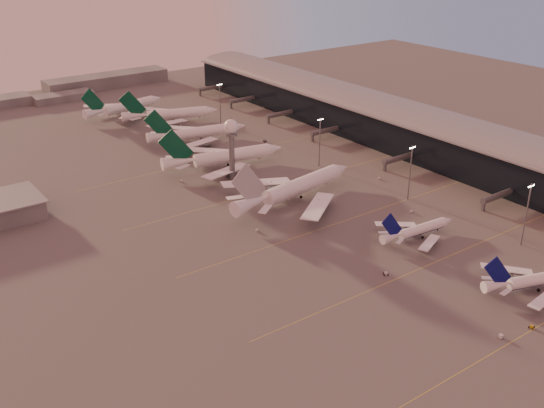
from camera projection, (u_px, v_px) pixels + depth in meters
ground at (416, 293)px, 210.25m from camera, size 700.00×700.00×0.00m
taxiway_markings at (365, 213)px, 267.70m from camera, size 180.00×185.25×0.02m
terminal at (401, 126)px, 345.13m from camera, size 57.00×362.00×23.04m
radar_tower at (231, 138)px, 293.02m from camera, size 6.40×6.40×31.10m
mast_a at (527, 212)px, 235.74m from camera, size 3.60×0.56×25.00m
mast_b at (410, 170)px, 274.76m from camera, size 3.60×0.56×25.00m
mast_c at (320, 140)px, 312.71m from camera, size 3.60×0.56×25.00m
mast_d at (220, 102)px, 378.12m from camera, size 3.60×0.56×25.00m
distant_horizon at (73, 88)px, 450.26m from camera, size 165.00×37.50×9.00m
narrowbody_near at (533, 282)px, 210.48m from camera, size 37.55×29.44×15.26m
narrowbody_mid at (418, 231)px, 245.00m from camera, size 36.84×29.33×14.39m
widebody_white at (295, 191)px, 277.61m from camera, size 71.84×57.13×25.41m
greentail_a at (224, 159)px, 315.30m from camera, size 63.74×51.03×23.34m
greentail_b at (198, 135)px, 352.78m from camera, size 57.63×46.16×21.09m
greentail_c at (171, 116)px, 385.78m from camera, size 57.27×45.54×21.49m
greentail_d at (125, 109)px, 401.19m from camera, size 57.98×46.37×21.29m
gsv_truck_a at (502, 334)px, 187.09m from camera, size 6.30×2.51×2.52m
gsv_tug_near at (532, 327)px, 191.71m from camera, size 2.34×3.43×0.91m
gsv_tug_mid at (386, 274)px, 220.42m from camera, size 4.27×3.78×1.05m
gsv_truck_b at (412, 210)px, 267.39m from camera, size 5.65×3.97×2.16m
gsv_truck_c at (257, 229)px, 251.37m from camera, size 5.34×4.37×2.09m
gsv_catering_b at (379, 176)px, 301.26m from camera, size 5.10×3.34×3.86m
gsv_tug_far at (262, 185)px, 293.96m from camera, size 3.87×3.60×0.95m
gsv_truck_d at (181, 180)px, 298.78m from camera, size 2.95×5.10×1.94m
gsv_tug_hangar at (265, 141)px, 352.80m from camera, size 3.63×2.20×1.03m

